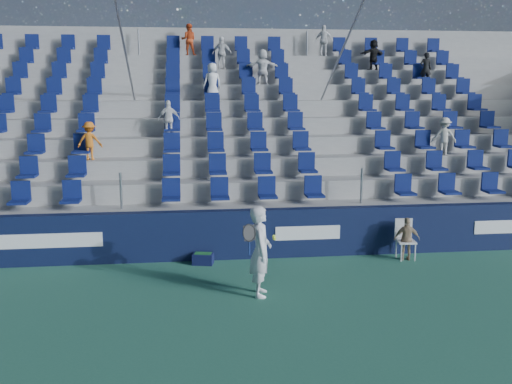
# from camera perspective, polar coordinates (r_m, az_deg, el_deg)

# --- Properties ---
(ground) EXTENTS (70.00, 70.00, 0.00)m
(ground) POSITION_cam_1_polar(r_m,az_deg,el_deg) (11.15, 0.70, -11.30)
(ground) COLOR #2E6B54
(ground) RESTS_ON ground
(sponsor_wall) EXTENTS (24.00, 0.32, 1.20)m
(sponsor_wall) POSITION_cam_1_polar(r_m,az_deg,el_deg) (13.93, -0.98, -4.21)
(sponsor_wall) COLOR #0F1738
(sponsor_wall) RESTS_ON ground
(grandstand) EXTENTS (24.00, 8.17, 6.63)m
(grandstand) POSITION_cam_1_polar(r_m,az_deg,el_deg) (18.66, -2.61, 4.34)
(grandstand) COLOR #A1A09B
(grandstand) RESTS_ON ground
(tennis_player) EXTENTS (0.69, 0.71, 1.83)m
(tennis_player) POSITION_cam_1_polar(r_m,az_deg,el_deg) (11.39, 0.45, -5.94)
(tennis_player) COLOR silver
(tennis_player) RESTS_ON ground
(line_judge_chair) EXTENTS (0.46, 0.47, 0.97)m
(line_judge_chair) POSITION_cam_1_polar(r_m,az_deg,el_deg) (14.37, 14.64, -4.29)
(line_judge_chair) COLOR white
(line_judge_chair) RESTS_ON ground
(line_judge) EXTENTS (0.65, 0.36, 1.05)m
(line_judge) POSITION_cam_1_polar(r_m,az_deg,el_deg) (14.24, 14.85, -4.56)
(line_judge) COLOR tan
(line_judge) RESTS_ON ground
(ball_bin) EXTENTS (0.53, 0.41, 0.27)m
(ball_bin) POSITION_cam_1_polar(r_m,az_deg,el_deg) (13.61, -5.31, -6.60)
(ball_bin) COLOR #0F143A
(ball_bin) RESTS_ON ground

